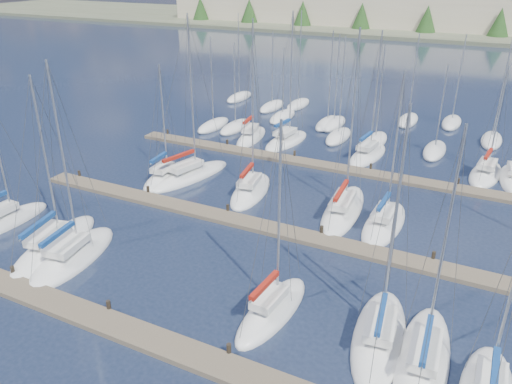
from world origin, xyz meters
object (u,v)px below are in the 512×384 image
at_px(sailboat_o, 286,141).
at_px(sailboat_j, 251,191).
at_px(sailboat_l, 384,223).
at_px(sailboat_d, 272,310).
at_px(sailboat_n, 251,137).
at_px(sailboat_c, 73,256).
at_px(sailboat_p, 368,155).
at_px(sailboat_q, 485,174).
at_px(sailboat_e, 379,336).
at_px(sailboat_a, 7,222).
at_px(sailboat_b, 55,246).
at_px(sailboat_r, 512,179).
at_px(sailboat_k, 343,210).
at_px(sailboat_h, 165,178).
at_px(sailboat_f, 423,361).
at_px(sailboat_i, 190,176).

distance_m(sailboat_o, sailboat_j, 14.02).
relative_size(sailboat_l, sailboat_j, 0.94).
xyz_separation_m(sailboat_d, sailboat_n, (-15.42, 27.47, 0.01)).
bearing_deg(sailboat_c, sailboat_p, 56.46).
distance_m(sailboat_o, sailboat_q, 20.86).
bearing_deg(sailboat_e, sailboat_o, 115.34).
distance_m(sailboat_l, sailboat_d, 13.89).
distance_m(sailboat_a, sailboat_l, 29.42).
bearing_deg(sailboat_o, sailboat_p, 4.48).
bearing_deg(sailboat_b, sailboat_o, 65.76).
distance_m(sailboat_q, sailboat_r, 2.29).
bearing_deg(sailboat_a, sailboat_o, 67.69).
bearing_deg(sailboat_a, sailboat_k, 31.85).
relative_size(sailboat_p, sailboat_r, 1.09).
bearing_deg(sailboat_h, sailboat_q, 22.55).
height_order(sailboat_p, sailboat_c, sailboat_c).
relative_size(sailboat_n, sailboat_e, 1.02).
relative_size(sailboat_f, sailboat_e, 0.97).
bearing_deg(sailboat_q, sailboat_c, -124.00).
bearing_deg(sailboat_o, sailboat_q, 5.47).
distance_m(sailboat_j, sailboat_n, 14.81).
relative_size(sailboat_h, sailboat_c, 0.80).
relative_size(sailboat_o, sailboat_n, 1.06).
height_order(sailboat_p, sailboat_r, sailboat_p).
bearing_deg(sailboat_o, sailboat_b, -94.95).
bearing_deg(sailboat_e, sailboat_i, 139.82).
xyz_separation_m(sailboat_p, sailboat_k, (1.59, -13.51, -0.00)).
xyz_separation_m(sailboat_d, sailboat_e, (6.12, 0.58, -0.01)).
xyz_separation_m(sailboat_l, sailboat_d, (-3.30, -13.50, 0.01)).
height_order(sailboat_l, sailboat_e, sailboat_e).
bearing_deg(sailboat_j, sailboat_i, 166.63).
xyz_separation_m(sailboat_p, sailboat_e, (7.96, -27.14, -0.00)).
bearing_deg(sailboat_e, sailboat_c, 176.87).
distance_m(sailboat_f, sailboat_d, 8.57).
height_order(sailboat_l, sailboat_c, sailboat_c).
bearing_deg(sailboat_d, sailboat_i, 140.31).
bearing_deg(sailboat_i, sailboat_q, 41.11).
xyz_separation_m(sailboat_o, sailboat_r, (23.14, -0.50, 0.00)).
height_order(sailboat_a, sailboat_j, sailboat_j).
bearing_deg(sailboat_b, sailboat_j, 47.71).
height_order(sailboat_a, sailboat_n, sailboat_n).
distance_m(sailboat_q, sailboat_d, 29.31).
relative_size(sailboat_f, sailboat_i, 0.86).
xyz_separation_m(sailboat_b, sailboat_k, (16.74, 14.59, 0.01)).
bearing_deg(sailboat_f, sailboat_c, 178.48).
bearing_deg(sailboat_c, sailboat_l, 29.23).
height_order(sailboat_a, sailboat_o, sailboat_o).
xyz_separation_m(sailboat_o, sailboat_f, (19.82, -28.28, -0.01)).
xyz_separation_m(sailboat_l, sailboat_k, (-3.54, 0.72, 0.01)).
relative_size(sailboat_r, sailboat_k, 0.81).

